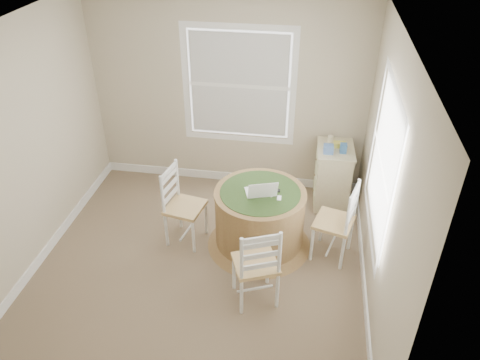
# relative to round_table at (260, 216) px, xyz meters

# --- Properties ---
(room) EXTENTS (3.64, 3.64, 2.64)m
(room) POSITION_rel_round_table_xyz_m (-0.44, -0.32, 0.89)
(room) COLOR #836853
(room) RESTS_ON ground
(round_table) EXTENTS (1.22, 1.22, 0.74)m
(round_table) POSITION_rel_round_table_xyz_m (0.00, 0.00, 0.00)
(round_table) COLOR olive
(round_table) RESTS_ON ground
(chair_left) EXTENTS (0.47, 0.49, 0.95)m
(chair_left) POSITION_rel_round_table_xyz_m (-0.86, -0.05, 0.07)
(chair_left) COLOR white
(chair_left) RESTS_ON ground
(chair_near) EXTENTS (0.54, 0.53, 0.95)m
(chair_near) POSITION_rel_round_table_xyz_m (0.07, -0.85, 0.07)
(chair_near) COLOR white
(chair_near) RESTS_ON ground
(chair_right) EXTENTS (0.50, 0.51, 0.95)m
(chair_right) POSITION_rel_round_table_xyz_m (0.83, -0.05, 0.07)
(chair_right) COLOR white
(chair_right) RESTS_ON ground
(laptop) EXTENTS (0.39, 0.37, 0.23)m
(laptop) POSITION_rel_round_table_xyz_m (0.01, -0.03, 0.37)
(laptop) COLOR white
(laptop) RESTS_ON round_table
(mouse) EXTENTS (0.06, 0.09, 0.03)m
(mouse) POSITION_rel_round_table_xyz_m (0.13, -0.04, 0.34)
(mouse) COLOR white
(mouse) RESTS_ON round_table
(phone) EXTENTS (0.05, 0.09, 0.02)m
(phone) POSITION_rel_round_table_xyz_m (0.22, -0.08, 0.34)
(phone) COLOR #B7BABF
(phone) RESTS_ON round_table
(keys) EXTENTS (0.06, 0.05, 0.02)m
(keys) POSITION_rel_round_table_xyz_m (0.18, 0.05, 0.34)
(keys) COLOR black
(keys) RESTS_ON round_table
(corner_chest) EXTENTS (0.49, 0.63, 0.82)m
(corner_chest) POSITION_rel_round_table_xyz_m (0.83, 1.00, 0.01)
(corner_chest) COLOR beige
(corner_chest) RESTS_ON ground
(tissue_box) EXTENTS (0.12, 0.12, 0.10)m
(tissue_box) POSITION_rel_round_table_xyz_m (0.72, 0.86, 0.47)
(tissue_box) COLOR #4F74B6
(tissue_box) RESTS_ON corner_chest
(box_yellow) EXTENTS (0.15, 0.11, 0.06)m
(box_yellow) POSITION_rel_round_table_xyz_m (0.87, 1.05, 0.45)
(box_yellow) COLOR #D4CB4A
(box_yellow) RESTS_ON corner_chest
(box_blue) EXTENTS (0.08, 0.08, 0.12)m
(box_blue) POSITION_rel_round_table_xyz_m (0.92, 0.90, 0.48)
(box_blue) COLOR #34649D
(box_blue) RESTS_ON corner_chest
(cup_cream) EXTENTS (0.07, 0.07, 0.09)m
(cup_cream) POSITION_rel_round_table_xyz_m (0.75, 1.16, 0.46)
(cup_cream) COLOR beige
(cup_cream) RESTS_ON corner_chest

